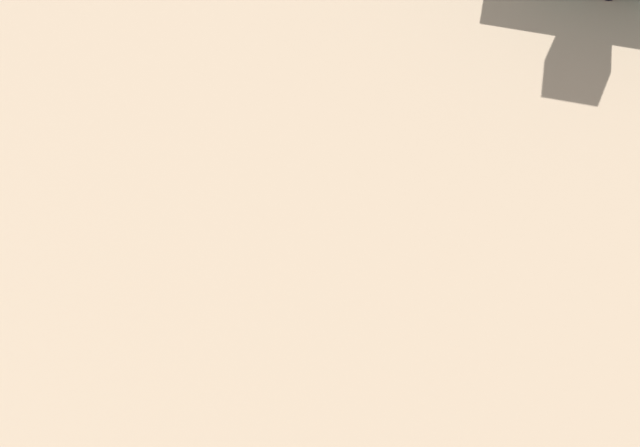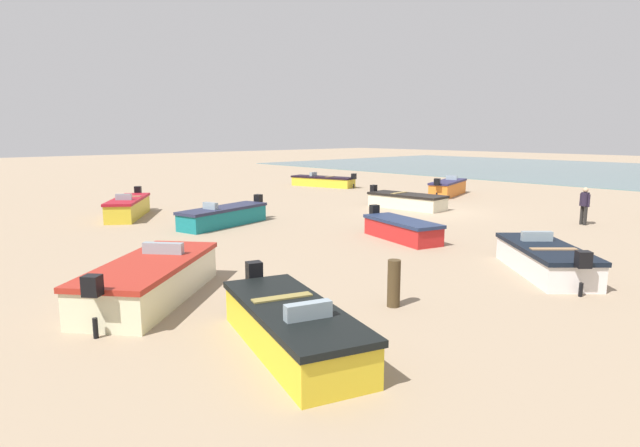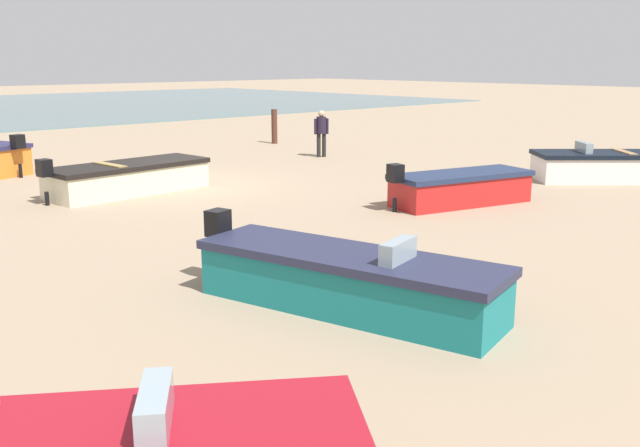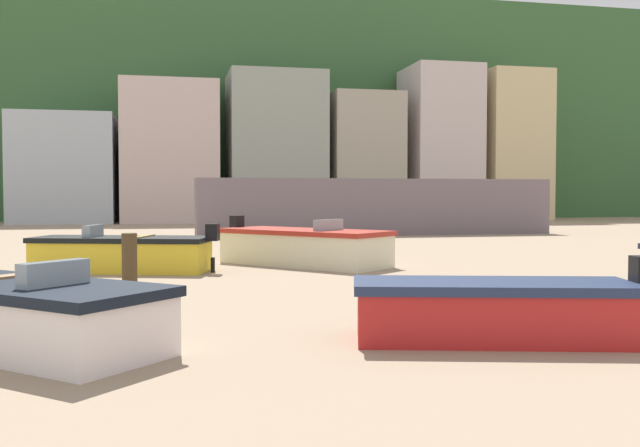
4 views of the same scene
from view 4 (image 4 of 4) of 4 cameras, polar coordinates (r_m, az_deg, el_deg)
The scene contains 13 objects.
headland_hill at distance 68.38m, azimuth -5.99°, elevation 7.90°, with size 90.00×32.00×16.97m, color #375F34.
harbor_pier at distance 33.04m, azimuth 4.45°, elevation 1.36°, with size 16.44×2.40×2.56m, color slate.
townhouse_left at distance 49.46m, azimuth -19.70°, elevation 4.10°, with size 6.33×6.77×6.98m, color #AFBAC2.
townhouse_centre_left at distance 49.05m, azimuth -11.96°, elevation 5.52°, with size 6.24×6.67×9.22m, color beige.
townhouse_centre at distance 48.96m, azimuth -3.60°, elevation 6.07°, with size 6.41×5.30×10.07m, color #949B8E.
townhouse_centre_right at distance 50.40m, azimuth 3.33°, elevation 5.26°, with size 4.87×5.68×8.84m, color #A59D8A.
townhouse_right at distance 52.05m, azimuth 9.58°, elevation 6.29°, with size 4.83×5.11×10.93m, color beige.
townhouse_far_right at distance 54.49m, azimuth 14.82°, elevation 5.98°, with size 4.60×5.59×10.77m, color #D2BE8A.
boat_red_0 at distance 9.22m, azimuth 13.80°, elevation -6.79°, with size 3.81×2.07×1.08m.
boat_cream_5 at distance 18.55m, azimuth -1.29°, elevation -1.89°, with size 4.33×4.66×1.25m.
boat_yellow_6 at distance 17.63m, azimuth -15.56°, elevation -2.34°, with size 4.50×2.63×1.15m.
boat_white_8 at distance 9.25m, azimuth -23.20°, elevation -6.70°, with size 3.93×3.79×1.12m.
mooring_post_near_water at distance 14.37m, azimuth -15.04°, elevation -2.92°, with size 0.30×0.30×1.09m, color #43331E.
Camera 4 is at (-7.49, -1.64, 1.84)m, focal length 39.89 mm.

